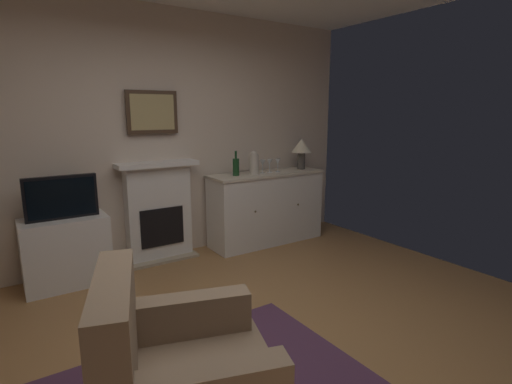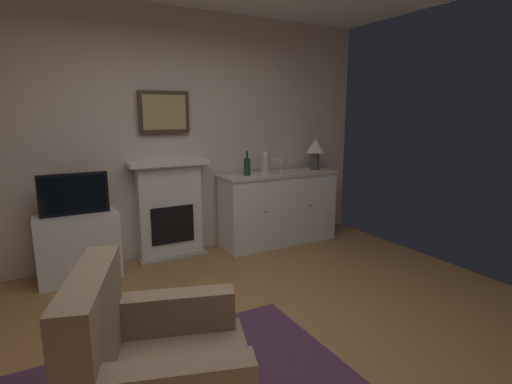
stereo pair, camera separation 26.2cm
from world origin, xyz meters
TOP-DOWN VIEW (x-y plane):
  - ground_plane at (0.00, 0.00)m, footprint 5.25×4.57m
  - wall_rear at (0.00, 2.25)m, footprint 5.25×0.06m
  - fireplace_unit at (0.03, 2.12)m, footprint 0.87×0.30m
  - framed_picture at (0.03, 2.17)m, footprint 0.55×0.04m
  - sideboard_cabinet at (1.36, 1.95)m, footprint 1.49×0.49m
  - table_lamp at (1.91, 1.95)m, footprint 0.26×0.26m
  - wine_bottle at (0.92, 1.95)m, footprint 0.08×0.08m
  - wine_glass_left at (1.28, 1.93)m, footprint 0.07×0.07m
  - wine_glass_center at (1.39, 1.94)m, footprint 0.07×0.07m
  - wine_glass_right at (1.50, 1.92)m, footprint 0.07×0.07m
  - vase_decorative at (1.14, 1.90)m, footprint 0.11×0.11m
  - tv_cabinet at (-0.95, 1.96)m, footprint 0.75×0.42m
  - tv_set at (-0.95, 1.94)m, footprint 0.62×0.07m
  - armchair at (-0.81, -0.40)m, footprint 1.00×0.97m

SIDE VIEW (x-z plane):
  - ground_plane at x=0.00m, z-range -0.10..0.00m
  - tv_cabinet at x=-0.95m, z-range 0.00..0.66m
  - armchair at x=-0.81m, z-range -0.08..0.84m
  - sideboard_cabinet at x=1.36m, z-range 0.00..0.89m
  - fireplace_unit at x=0.03m, z-range 0.00..1.10m
  - tv_set at x=-0.95m, z-range 0.66..1.06m
  - wine_bottle at x=0.92m, z-range 0.85..1.14m
  - wine_glass_left at x=1.28m, z-range 0.93..1.10m
  - wine_glass_center at x=1.39m, z-range 0.93..1.10m
  - wine_glass_right at x=1.50m, z-range 0.93..1.10m
  - vase_decorative at x=1.14m, z-range 0.89..1.17m
  - table_lamp at x=1.91m, z-range 0.97..1.37m
  - wall_rear at x=0.00m, z-range 0.00..2.72m
  - framed_picture at x=0.03m, z-range 1.40..1.85m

